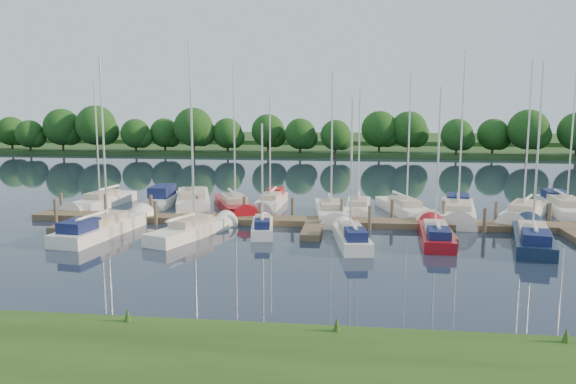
# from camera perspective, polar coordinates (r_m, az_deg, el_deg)

# --- Properties ---
(ground) EXTENTS (260.00, 260.00, 0.00)m
(ground) POSITION_cam_1_polar(r_m,az_deg,el_deg) (30.49, 1.72, -6.39)
(ground) COLOR #1B2437
(ground) RESTS_ON ground
(dock) EXTENTS (40.00, 6.00, 0.40)m
(dock) POSITION_cam_1_polar(r_m,az_deg,el_deg) (37.53, 2.75, -3.23)
(dock) COLOR #4C3D2A
(dock) RESTS_ON ground
(mooring_pilings) EXTENTS (38.24, 2.84, 2.00)m
(mooring_pilings) POSITION_cam_1_polar(r_m,az_deg,el_deg) (38.55, 2.88, -2.31)
(mooring_pilings) COLOR #473D33
(mooring_pilings) RESTS_ON ground
(far_shore) EXTENTS (180.00, 30.00, 0.60)m
(far_shore) POSITION_cam_1_polar(r_m,az_deg,el_deg) (104.64, 5.51, 4.38)
(far_shore) COLOR #214018
(far_shore) RESTS_ON ground
(distant_hill) EXTENTS (220.00, 40.00, 1.40)m
(distant_hill) POSITION_cam_1_polar(r_m,az_deg,el_deg) (129.56, 5.81, 5.36)
(distant_hill) COLOR #2D4F22
(distant_hill) RESTS_ON ground
(treeline) EXTENTS (144.65, 9.84, 8.05)m
(treeline) POSITION_cam_1_polar(r_m,az_deg,el_deg) (91.30, 6.06, 6.12)
(treeline) COLOR #38281C
(treeline) RESTS_ON ground
(sailboat_n_0) EXTENTS (2.78, 8.12, 10.43)m
(sailboat_n_0) POSITION_cam_1_polar(r_m,az_deg,el_deg) (47.43, -18.35, -1.07)
(sailboat_n_0) COLOR white
(sailboat_n_0) RESTS_ON ground
(motorboat) EXTENTS (2.22, 6.64, 1.99)m
(motorboat) POSITION_cam_1_polar(r_m,az_deg,el_deg) (46.74, -12.72, -0.85)
(motorboat) COLOR white
(motorboat) RESTS_ON ground
(sailboat_n_2) EXTENTS (5.03, 10.81, 13.58)m
(sailboat_n_2) POSITION_cam_1_polar(r_m,az_deg,el_deg) (46.10, -9.61, -1.02)
(sailboat_n_2) COLOR white
(sailboat_n_2) RESTS_ON ground
(sailboat_n_3) EXTENTS (4.81, 8.76, 11.27)m
(sailboat_n_3) POSITION_cam_1_polar(r_m,az_deg,el_deg) (43.54, -5.43, -1.51)
(sailboat_n_3) COLOR maroon
(sailboat_n_3) RESTS_ON ground
(sailboat_n_4) EXTENTS (1.92, 7.11, 9.20)m
(sailboat_n_4) POSITION_cam_1_polar(r_m,az_deg,el_deg) (45.17, -1.71, -1.04)
(sailboat_n_4) COLOR white
(sailboat_n_4) RESTS_ON ground
(sailboat_n_5) EXTENTS (2.78, 8.51, 10.78)m
(sailboat_n_5) POSITION_cam_1_polar(r_m,az_deg,el_deg) (40.89, 4.37, -2.16)
(sailboat_n_5) COLOR white
(sailboat_n_5) RESTS_ON ground
(sailboat_n_6) EXTENTS (1.94, 7.41, 9.50)m
(sailboat_n_6) POSITION_cam_1_polar(r_m,az_deg,el_deg) (42.82, 7.13, -1.71)
(sailboat_n_6) COLOR white
(sailboat_n_6) RESTS_ON ground
(sailboat_n_7) EXTENTS (3.98, 8.44, 10.75)m
(sailboat_n_7) POSITION_cam_1_polar(r_m,az_deg,el_deg) (42.89, 11.83, -1.81)
(sailboat_n_7) COLOR white
(sailboat_n_7) RESTS_ON ground
(sailboat_n_8) EXTENTS (3.58, 9.85, 12.26)m
(sailboat_n_8) POSITION_cam_1_polar(r_m,az_deg,el_deg) (42.74, 16.88, -1.98)
(sailboat_n_8) COLOR white
(sailboat_n_8) RESTS_ON ground
(sailboat_n_9) EXTENTS (5.32, 8.90, 11.60)m
(sailboat_n_9) POSITION_cam_1_polar(r_m,az_deg,el_deg) (43.47, 22.83, -2.16)
(sailboat_n_9) COLOR white
(sailboat_n_9) RESTS_ON ground
(sailboat_n_10) EXTENTS (2.77, 9.70, 12.29)m
(sailboat_n_10) POSITION_cam_1_polar(r_m,az_deg,el_deg) (46.91, 26.27, -1.56)
(sailboat_n_10) COLOR white
(sailboat_n_10) RESTS_ON ground
(sailboat_s_0) EXTENTS (3.18, 9.10, 11.57)m
(sailboat_s_0) POSITION_cam_1_polar(r_m,az_deg,el_deg) (36.99, -18.24, -3.61)
(sailboat_s_0) COLOR white
(sailboat_s_0) RESTS_ON ground
(sailboat_s_1) EXTENTS (3.86, 7.40, 9.72)m
(sailboat_s_1) POSITION_cam_1_polar(r_m,az_deg,el_deg) (35.11, -9.76, -4.03)
(sailboat_s_1) COLOR white
(sailboat_s_1) RESTS_ON ground
(sailboat_s_2) EXTENTS (1.97, 5.52, 7.25)m
(sailboat_s_2) POSITION_cam_1_polar(r_m,az_deg,el_deg) (35.61, -2.61, -3.67)
(sailboat_s_2) COLOR white
(sailboat_s_2) RESTS_ON ground
(sailboat_s_3) EXTENTS (2.43, 6.80, 8.83)m
(sailboat_s_3) POSITION_cam_1_polar(r_m,az_deg,el_deg) (32.88, 6.44, -4.73)
(sailboat_s_3) COLOR white
(sailboat_s_3) RESTS_ON ground
(sailboat_s_4) EXTENTS (2.09, 7.37, 9.43)m
(sailboat_s_4) POSITION_cam_1_polar(r_m,az_deg,el_deg) (34.64, 14.77, -4.31)
(sailboat_s_4) COLOR maroon
(sailboat_s_4) RESTS_ON ground
(sailboat_s_5) EXTENTS (3.60, 8.59, 10.88)m
(sailboat_s_5) POSITION_cam_1_polar(r_m,az_deg,el_deg) (35.43, 23.59, -4.45)
(sailboat_s_5) COLOR #101D38
(sailboat_s_5) RESTS_ON ground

